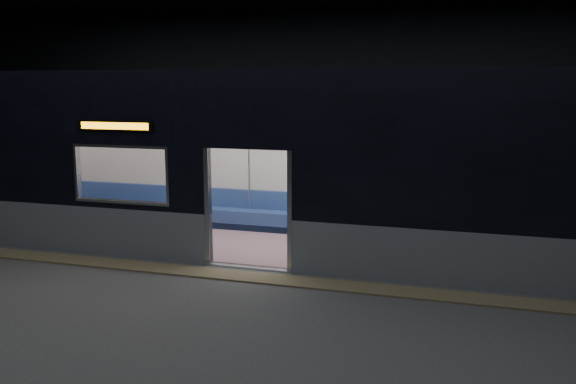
% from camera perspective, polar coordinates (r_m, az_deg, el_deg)
% --- Properties ---
extents(station_floor, '(24.00, 14.00, 0.01)m').
position_cam_1_polar(station_floor, '(9.61, -5.90, -8.91)').
color(station_floor, '#47494C').
rests_on(station_floor, ground).
extents(station_envelope, '(24.00, 14.00, 5.00)m').
position_cam_1_polar(station_envelope, '(9.10, -6.33, 13.50)').
color(station_envelope, black).
rests_on(station_envelope, station_floor).
extents(tactile_strip, '(22.80, 0.50, 0.03)m').
position_cam_1_polar(tactile_strip, '(10.08, -4.68, -7.84)').
color(tactile_strip, '#8C7F59').
rests_on(tactile_strip, station_floor).
extents(metro_car, '(18.00, 3.04, 3.35)m').
position_cam_1_polar(metro_car, '(11.54, -1.16, 3.77)').
color(metro_car, gray).
rests_on(metro_car, station_floor).
extents(passenger, '(0.45, 0.73, 1.40)m').
position_cam_1_polar(passenger, '(12.24, 8.61, -0.87)').
color(passenger, black).
rests_on(passenger, metro_car).
extents(handbag, '(0.30, 0.27, 0.13)m').
position_cam_1_polar(handbag, '(12.05, 8.31, -1.68)').
color(handbag, black).
rests_on(handbag, passenger).
extents(transit_map, '(0.90, 0.03, 0.58)m').
position_cam_1_polar(transit_map, '(12.50, 7.27, 2.31)').
color(transit_map, white).
rests_on(transit_map, metro_car).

